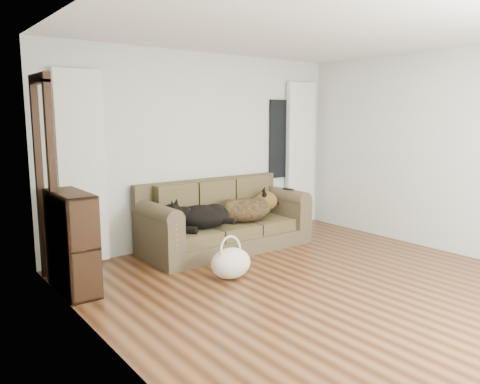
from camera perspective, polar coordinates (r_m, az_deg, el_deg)
floor at (r=4.90m, az=11.84°, el=-11.91°), size 5.00×5.00×0.00m
ceiling at (r=4.65m, az=12.95°, el=19.54°), size 5.00×5.00×0.00m
wall_back at (r=6.50m, az=-4.63°, el=5.23°), size 4.50×0.04×2.60m
wall_left at (r=3.25m, az=-14.51°, el=1.00°), size 0.04×5.00×2.60m
wall_right at (r=6.47m, az=25.53°, el=4.34°), size 0.04×5.00×2.60m
curtain_left at (r=5.71m, az=-18.73°, el=2.71°), size 0.55×0.08×2.25m
curtain_right at (r=7.57m, az=7.33°, el=4.60°), size 0.55×0.08×2.25m
window_pane at (r=7.35m, az=5.13°, el=6.46°), size 0.50×0.03×1.20m
door_casing at (r=5.23m, az=-22.58°, el=0.84°), size 0.07×0.60×2.10m
sofa at (r=6.20m, az=-1.67°, el=-2.87°), size 2.25×0.97×0.92m
dog_black_lab at (r=5.92m, az=-5.15°, el=-3.19°), size 0.86×0.78×0.30m
dog_shepherd at (r=6.32m, az=0.74°, el=-2.28°), size 0.91×0.77×0.34m
tv_remote at (r=6.67m, az=5.91°, el=0.38°), size 0.07×0.20×0.02m
tote_bag at (r=5.14m, az=-1.13°, el=-8.78°), size 0.51×0.43×0.34m
bookshelf at (r=4.99m, az=-19.81°, el=-5.83°), size 0.31×0.81×1.01m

